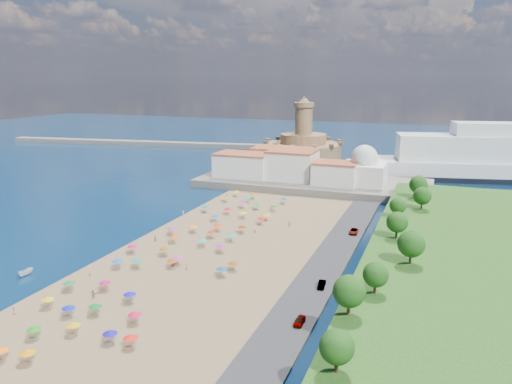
% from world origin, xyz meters
% --- Properties ---
extents(ground, '(700.00, 700.00, 0.00)m').
position_xyz_m(ground, '(0.00, 0.00, 0.00)').
color(ground, '#071938').
rests_on(ground, ground).
extents(terrace, '(90.00, 36.00, 3.00)m').
position_xyz_m(terrace, '(10.00, 73.00, 1.50)').
color(terrace, '#59544C').
rests_on(terrace, ground).
extents(jetty, '(18.00, 70.00, 2.40)m').
position_xyz_m(jetty, '(-12.00, 108.00, 1.20)').
color(jetty, '#59544C').
rests_on(jetty, ground).
extents(breakwater, '(199.03, 34.77, 2.60)m').
position_xyz_m(breakwater, '(-110.00, 153.00, 1.30)').
color(breakwater, '#59544C').
rests_on(breakwater, ground).
extents(waterfront_buildings, '(57.00, 29.00, 11.00)m').
position_xyz_m(waterfront_buildings, '(-3.05, 73.64, 7.88)').
color(waterfront_buildings, silver).
rests_on(waterfront_buildings, terrace).
extents(domed_building, '(16.00, 16.00, 15.00)m').
position_xyz_m(domed_building, '(30.00, 71.00, 8.97)').
color(domed_building, silver).
rests_on(domed_building, terrace).
extents(fortress, '(40.00, 40.00, 32.40)m').
position_xyz_m(fortress, '(-12.00, 138.00, 6.68)').
color(fortress, '#96754B').
rests_on(fortress, ground).
extents(beach_parasols, '(30.53, 114.19, 2.20)m').
position_xyz_m(beach_parasols, '(-1.33, -10.11, 2.15)').
color(beach_parasols, gray).
rests_on(beach_parasols, beach).
extents(beachgoers, '(35.32, 96.65, 1.84)m').
position_xyz_m(beachgoers, '(-2.94, 0.39, 1.10)').
color(beachgoers, tan).
rests_on(beachgoers, beach).
extents(parked_cars, '(2.36, 59.15, 1.32)m').
position_xyz_m(parked_cars, '(36.00, -7.11, 1.35)').
color(parked_cars, gray).
rests_on(parked_cars, promenade).
extents(hillside_trees, '(13.09, 106.26, 7.13)m').
position_xyz_m(hillside_trees, '(49.37, -4.41, 9.97)').
color(hillside_trees, '#382314').
rests_on(hillside_trees, hillside).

